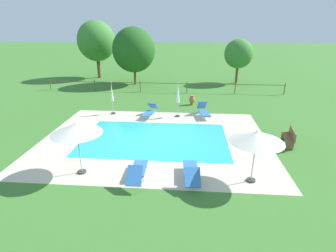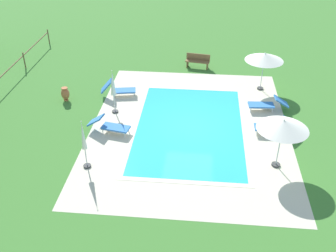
{
  "view_description": "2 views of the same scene",
  "coord_description": "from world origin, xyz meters",
  "px_view_note": "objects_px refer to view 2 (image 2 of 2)",
  "views": [
    {
      "loc": [
        1.82,
        -13.24,
        5.97
      ],
      "look_at": [
        0.7,
        0.5,
        0.6
      ],
      "focal_mm": 28.19,
      "sensor_mm": 36.0,
      "label": 1
    },
    {
      "loc": [
        -16.15,
        -0.47,
        10.31
      ],
      "look_at": [
        -0.93,
        0.96,
        0.6
      ],
      "focal_mm": 42.21,
      "sensor_mm": 36.0,
      "label": 2
    }
  ],
  "objects_px": {
    "patio_umbrella_closed_row_mid_west": "(113,86)",
    "wooden_bench_lawn_side": "(198,61)",
    "sun_lounger_north_end": "(275,127)",
    "patio_umbrella_open_foreground": "(283,125)",
    "patio_umbrella_open_by_bench": "(265,57)",
    "sun_lounger_north_mid": "(110,126)",
    "patio_umbrella_closed_row_west": "(84,140)",
    "terracotta_urn_near_fence": "(65,94)",
    "sun_lounger_north_far": "(119,89)",
    "sun_lounger_north_near_steps": "(267,104)"
  },
  "relations": [
    {
      "from": "wooden_bench_lawn_side",
      "to": "patio_umbrella_open_foreground",
      "type": "bearing_deg",
      "value": -159.79
    },
    {
      "from": "terracotta_urn_near_fence",
      "to": "sun_lounger_north_end",
      "type": "bearing_deg",
      "value": -101.75
    },
    {
      "from": "sun_lounger_north_mid",
      "to": "patio_umbrella_closed_row_west",
      "type": "distance_m",
      "value": 2.9
    },
    {
      "from": "sun_lounger_north_mid",
      "to": "terracotta_urn_near_fence",
      "type": "bearing_deg",
      "value": 46.96
    },
    {
      "from": "sun_lounger_north_end",
      "to": "patio_umbrella_open_by_bench",
      "type": "distance_m",
      "value": 4.87
    },
    {
      "from": "sun_lounger_north_mid",
      "to": "wooden_bench_lawn_side",
      "type": "relative_size",
      "value": 1.35
    },
    {
      "from": "sun_lounger_north_near_steps",
      "to": "patio_umbrella_closed_row_mid_west",
      "type": "distance_m",
      "value": 7.92
    },
    {
      "from": "wooden_bench_lawn_side",
      "to": "sun_lounger_north_far",
      "type": "bearing_deg",
      "value": 135.25
    },
    {
      "from": "sun_lounger_north_mid",
      "to": "sun_lounger_north_far",
      "type": "distance_m",
      "value": 3.67
    },
    {
      "from": "patio_umbrella_open_by_bench",
      "to": "patio_umbrella_closed_row_mid_west",
      "type": "distance_m",
      "value": 8.42
    },
    {
      "from": "sun_lounger_north_end",
      "to": "patio_umbrella_open_foreground",
      "type": "height_order",
      "value": "patio_umbrella_open_foreground"
    },
    {
      "from": "sun_lounger_north_near_steps",
      "to": "terracotta_urn_near_fence",
      "type": "relative_size",
      "value": 2.72
    },
    {
      "from": "sun_lounger_north_mid",
      "to": "patio_umbrella_open_by_bench",
      "type": "distance_m",
      "value": 9.32
    },
    {
      "from": "sun_lounger_north_mid",
      "to": "sun_lounger_north_far",
      "type": "bearing_deg",
      "value": 4.9
    },
    {
      "from": "sun_lounger_north_near_steps",
      "to": "terracotta_urn_near_fence",
      "type": "xyz_separation_m",
      "value": [
        0.07,
        10.68,
        0.05
      ]
    },
    {
      "from": "patio_umbrella_open_foreground",
      "to": "wooden_bench_lawn_side",
      "type": "relative_size",
      "value": 1.47
    },
    {
      "from": "patio_umbrella_open_by_bench",
      "to": "sun_lounger_north_mid",
      "type": "bearing_deg",
      "value": 124.66
    },
    {
      "from": "sun_lounger_north_end",
      "to": "patio_umbrella_closed_row_west",
      "type": "bearing_deg",
      "value": 112.16
    },
    {
      "from": "sun_lounger_north_mid",
      "to": "patio_umbrella_closed_row_mid_west",
      "type": "distance_m",
      "value": 2.21
    },
    {
      "from": "sun_lounger_north_near_steps",
      "to": "terracotta_urn_near_fence",
      "type": "distance_m",
      "value": 10.69
    },
    {
      "from": "sun_lounger_north_near_steps",
      "to": "patio_umbrella_open_foreground",
      "type": "height_order",
      "value": "patio_umbrella_open_foreground"
    },
    {
      "from": "patio_umbrella_closed_row_mid_west",
      "to": "wooden_bench_lawn_side",
      "type": "distance_m",
      "value": 7.34
    },
    {
      "from": "sun_lounger_north_far",
      "to": "terracotta_urn_near_fence",
      "type": "relative_size",
      "value": 2.57
    },
    {
      "from": "sun_lounger_north_near_steps",
      "to": "terracotta_urn_near_fence",
      "type": "height_order",
      "value": "sun_lounger_north_near_steps"
    },
    {
      "from": "sun_lounger_north_mid",
      "to": "patio_umbrella_open_foreground",
      "type": "xyz_separation_m",
      "value": [
        -1.86,
        -7.49,
        1.65
      ]
    },
    {
      "from": "patio_umbrella_open_foreground",
      "to": "wooden_bench_lawn_side",
      "type": "xyz_separation_m",
      "value": [
        9.76,
        3.59,
        -1.56
      ]
    },
    {
      "from": "sun_lounger_north_end",
      "to": "wooden_bench_lawn_side",
      "type": "xyz_separation_m",
      "value": [
        7.28,
        3.84,
        0.09
      ]
    },
    {
      "from": "patio_umbrella_open_by_bench",
      "to": "wooden_bench_lawn_side",
      "type": "relative_size",
      "value": 1.42
    },
    {
      "from": "patio_umbrella_open_by_bench",
      "to": "terracotta_urn_near_fence",
      "type": "relative_size",
      "value": 2.9
    },
    {
      "from": "sun_lounger_north_near_steps",
      "to": "sun_lounger_north_mid",
      "type": "distance_m",
      "value": 8.11
    },
    {
      "from": "sun_lounger_north_far",
      "to": "patio_umbrella_open_by_bench",
      "type": "xyz_separation_m",
      "value": [
        1.57,
        -7.87,
        1.56
      ]
    },
    {
      "from": "sun_lounger_north_near_steps",
      "to": "patio_umbrella_open_foreground",
      "type": "relative_size",
      "value": 0.91
    },
    {
      "from": "sun_lounger_north_far",
      "to": "sun_lounger_north_near_steps",
      "type": "bearing_deg",
      "value": -96.21
    },
    {
      "from": "wooden_bench_lawn_side",
      "to": "sun_lounger_north_end",
      "type": "bearing_deg",
      "value": -152.2
    },
    {
      "from": "sun_lounger_north_near_steps",
      "to": "patio_umbrella_open_by_bench",
      "type": "distance_m",
      "value": 2.9
    },
    {
      "from": "sun_lounger_north_far",
      "to": "patio_umbrella_closed_row_west",
      "type": "distance_m",
      "value": 6.42
    },
    {
      "from": "sun_lounger_north_far",
      "to": "patio_umbrella_closed_row_west",
      "type": "height_order",
      "value": "patio_umbrella_closed_row_west"
    },
    {
      "from": "wooden_bench_lawn_side",
      "to": "terracotta_urn_near_fence",
      "type": "bearing_deg",
      "value": 125.88
    },
    {
      "from": "wooden_bench_lawn_side",
      "to": "patio_umbrella_closed_row_west",
      "type": "bearing_deg",
      "value": 157.98
    },
    {
      "from": "sun_lounger_north_far",
      "to": "patio_umbrella_closed_row_mid_west",
      "type": "distance_m",
      "value": 2.11
    },
    {
      "from": "terracotta_urn_near_fence",
      "to": "patio_umbrella_open_by_bench",
      "type": "bearing_deg",
      "value": -77.47
    },
    {
      "from": "patio_umbrella_closed_row_west",
      "to": "patio_umbrella_open_by_bench",
      "type": "bearing_deg",
      "value": -45.11
    },
    {
      "from": "sun_lounger_north_near_steps",
      "to": "patio_umbrella_closed_row_west",
      "type": "xyz_separation_m",
      "value": [
        -5.48,
        8.01,
        1.0
      ]
    },
    {
      "from": "patio_umbrella_closed_row_mid_west",
      "to": "sun_lounger_north_mid",
      "type": "bearing_deg",
      "value": -175.12
    },
    {
      "from": "patio_umbrella_closed_row_west",
      "to": "patio_umbrella_closed_row_mid_west",
      "type": "distance_m",
      "value": 4.57
    },
    {
      "from": "sun_lounger_north_mid",
      "to": "terracotta_urn_near_fence",
      "type": "height_order",
      "value": "sun_lounger_north_mid"
    },
    {
      "from": "patio_umbrella_closed_row_mid_west",
      "to": "sun_lounger_north_end",
      "type": "bearing_deg",
      "value": -99.06
    },
    {
      "from": "sun_lounger_north_far",
      "to": "sun_lounger_north_end",
      "type": "bearing_deg",
      "value": -110.69
    },
    {
      "from": "sun_lounger_north_near_steps",
      "to": "sun_lounger_north_end",
      "type": "distance_m",
      "value": 2.18
    },
    {
      "from": "patio_umbrella_open_foreground",
      "to": "terracotta_urn_near_fence",
      "type": "height_order",
      "value": "patio_umbrella_open_foreground"
    }
  ]
}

